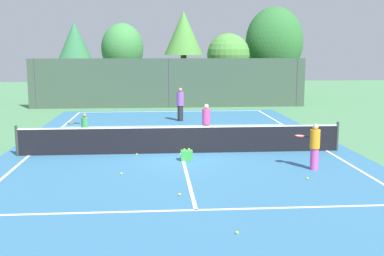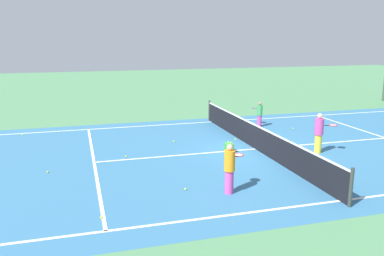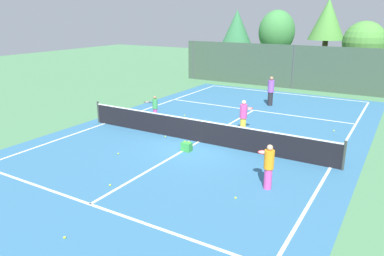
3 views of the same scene
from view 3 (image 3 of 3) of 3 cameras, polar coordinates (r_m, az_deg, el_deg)
name	(u,v)px [view 3 (image 3 of 3)]	position (r m, az deg, el deg)	size (l,w,h in m)	color
ground_plane	(199,142)	(15.95, 1.05, -2.17)	(80.00, 80.00, 0.00)	#4C8456
court_surface	(199,142)	(15.94, 1.05, -2.17)	(13.00, 25.00, 0.01)	teal
tennis_net	(199,131)	(15.78, 1.06, -0.43)	(11.90, 0.10, 1.10)	#333833
perimeter_fence	(293,67)	(28.32, 15.45, 9.12)	(18.00, 0.12, 3.20)	#384C3D
tree_0	(328,20)	(32.14, 20.35, 15.46)	(2.85, 2.85, 6.54)	brown
tree_2	(237,27)	(34.77, 7.01, 15.32)	(2.70, 2.70, 5.75)	brown
tree_3	(277,32)	(34.73, 13.05, 14.33)	(3.17, 3.45, 5.73)	brown
tree_4	(364,43)	(29.97, 25.19, 11.93)	(3.02, 3.02, 4.89)	brown
player_0	(155,107)	(19.31, -5.84, 3.24)	(0.84, 0.34, 1.26)	#D14799
player_1	(243,116)	(17.05, 8.02, 1.82)	(0.42, 0.92, 1.58)	yellow
player_2	(271,91)	(22.69, 12.16, 5.69)	(0.38, 0.38, 1.77)	#232328
player_3	(268,166)	(11.77, 11.82, -5.80)	(0.76, 0.81, 1.48)	#D14799
ball_crate	(187,147)	(14.84, -0.86, -2.92)	(0.40, 0.29, 0.43)	green
tennis_ball_0	(118,154)	(14.82, -11.41, -3.94)	(0.07, 0.07, 0.07)	#CCE533
tennis_ball_1	(110,185)	(12.25, -12.65, -8.67)	(0.07, 0.07, 0.07)	#CCE533
tennis_ball_3	(334,131)	(18.62, 21.22, -0.39)	(0.07, 0.07, 0.07)	#CCE533
tennis_ball_4	(236,198)	(11.27, 6.80, -10.75)	(0.07, 0.07, 0.07)	#CCE533
tennis_ball_5	(184,115)	(20.04, -1.19, 1.99)	(0.07, 0.07, 0.07)	#CCE533
tennis_ball_6	(65,237)	(9.95, -19.22, -15.79)	(0.07, 0.07, 0.07)	#CCE533
tennis_ball_7	(165,136)	(16.58, -4.19, -1.33)	(0.07, 0.07, 0.07)	#CCE533
tennis_ball_8	(232,127)	(18.04, 6.29, 0.16)	(0.07, 0.07, 0.07)	#CCE533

